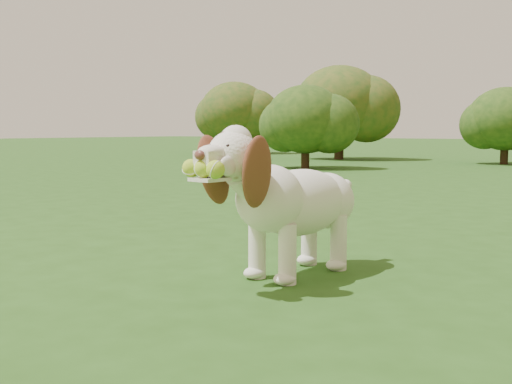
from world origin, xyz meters
The scene contains 6 objects.
ground centered at (0.00, 0.00, 0.00)m, with size 80.00×80.00×0.00m, color #244B15.
dog centered at (-0.49, -0.46, 0.38)m, with size 0.41×1.09×0.71m.
shrub_a centered at (-4.82, 6.53, 0.85)m, with size 1.39×1.39×1.45m.
shrub_e centered at (-5.98, 9.79, 1.23)m, with size 2.02×2.02×2.10m.
shrub_g centered at (-10.07, 11.14, 1.17)m, with size 1.92×1.92×1.99m.
shrub_b centered at (-2.42, 9.95, 0.88)m, with size 1.44×1.44×1.49m.
Camera 1 is at (1.15, -2.91, 0.69)m, focal length 45.00 mm.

